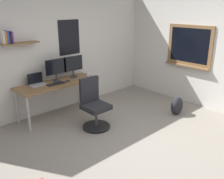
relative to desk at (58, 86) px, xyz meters
The scene contains 12 objects.
ground_plane 2.18m from the desk, 82.71° to the right, with size 5.20×5.20×0.00m, color gray.
wall_back 0.80m from the desk, 56.19° to the left, with size 5.00×0.30×2.60m.
wall_right 3.45m from the desk, 36.91° to the right, with size 0.22×5.00×2.60m.
desk is the anchor object (origin of this frame).
office_chair 0.95m from the desk, 76.80° to the right, with size 0.52×0.52×0.95m.
laptop 0.42m from the desk, 158.77° to the left, with size 0.31×0.21×0.23m.
monitor_primary 0.35m from the desk, 66.96° to the left, with size 0.46×0.17×0.46m.
monitor_secondary 0.58m from the desk, 12.07° to the left, with size 0.46×0.17×0.46m.
keyboard 0.14m from the desk, 137.61° to the right, with size 0.37×0.13×0.02m, color black.
computer_mouse 0.23m from the desk, 21.42° to the right, with size 0.10×0.06×0.03m, color #262628.
coffee_mug 0.75m from the desk, ahead, with size 0.08×0.08×0.09m, color silver.
backpack 2.52m from the desk, 41.58° to the right, with size 0.32×0.22×0.38m, color #232328.
Camera 1 is at (-2.73, -2.21, 2.22)m, focal length 39.82 mm.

